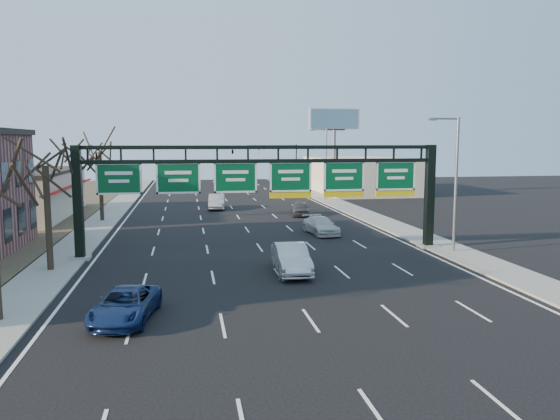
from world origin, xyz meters
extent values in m
plane|color=black|center=(0.00, 0.00, 0.00)|extent=(160.00, 160.00, 0.00)
cube|color=gray|center=(-12.80, 20.00, 0.06)|extent=(3.00, 120.00, 0.12)
cube|color=gray|center=(12.80, 20.00, 0.06)|extent=(3.00, 120.00, 0.12)
cube|color=white|center=(0.00, 20.00, 0.01)|extent=(21.60, 120.00, 0.01)
cube|color=black|center=(-11.70, 8.00, 3.60)|extent=(0.55, 0.55, 7.20)
cube|color=gray|center=(-11.70, 8.00, 0.10)|extent=(1.20, 1.20, 0.20)
cube|color=black|center=(11.70, 8.00, 3.60)|extent=(0.55, 0.55, 7.20)
cube|color=gray|center=(11.70, 8.00, 0.10)|extent=(1.20, 1.20, 0.20)
cube|color=black|center=(0.00, 8.00, 7.05)|extent=(23.40, 0.25, 0.25)
cube|color=black|center=(0.00, 8.00, 6.15)|extent=(23.40, 0.25, 0.25)
cube|color=#054823|center=(-9.17, 8.00, 5.10)|extent=(2.80, 0.10, 2.00)
cube|color=#054823|center=(-5.50, 8.00, 5.10)|extent=(2.80, 0.10, 2.00)
cube|color=#054823|center=(-1.83, 8.00, 5.10)|extent=(2.80, 0.10, 2.00)
cube|color=#054823|center=(1.83, 8.00, 5.10)|extent=(2.80, 0.10, 2.00)
cube|color=yellow|center=(1.83, 8.00, 3.88)|extent=(2.80, 0.10, 0.40)
cube|color=#054823|center=(5.50, 8.00, 5.10)|extent=(2.80, 0.10, 2.00)
cube|color=yellow|center=(5.50, 8.00, 3.88)|extent=(2.80, 0.10, 0.40)
cube|color=#054823|center=(9.17, 8.00, 5.10)|extent=(2.80, 0.10, 2.00)
cube|color=yellow|center=(9.17, 8.00, 3.88)|extent=(2.80, 0.10, 0.40)
cube|color=#BBB39B|center=(-21.50, 29.00, 2.20)|extent=(10.00, 18.00, 4.40)
cube|color=#332B26|center=(-21.50, 29.00, 4.55)|extent=(10.40, 18.40, 0.30)
cube|color=#A81110|center=(-16.40, 29.00, 3.00)|extent=(1.20, 18.00, 0.40)
cube|color=#BBB39B|center=(20.00, 50.00, 2.50)|extent=(12.00, 20.00, 5.00)
cylinder|color=black|center=(-12.80, 5.00, 3.16)|extent=(0.36, 0.36, 6.08)
cylinder|color=black|center=(-12.80, 15.00, 3.54)|extent=(0.36, 0.36, 6.84)
cylinder|color=black|center=(-12.80, 25.00, 3.35)|extent=(0.36, 0.36, 6.46)
cylinder|color=slate|center=(12.60, 6.00, 4.62)|extent=(0.20, 0.20, 9.00)
cylinder|color=slate|center=(11.70, 6.00, 9.02)|extent=(1.80, 0.12, 0.12)
cube|color=slate|center=(10.80, 6.00, 8.97)|extent=(0.50, 0.22, 0.15)
cylinder|color=slate|center=(12.60, 40.00, 4.62)|extent=(0.20, 0.20, 9.00)
cylinder|color=slate|center=(11.70, 40.00, 9.02)|extent=(1.80, 0.12, 0.12)
cube|color=slate|center=(10.80, 40.00, 8.97)|extent=(0.50, 0.22, 0.15)
cylinder|color=slate|center=(15.00, 45.00, 4.50)|extent=(0.50, 0.50, 9.00)
cube|color=slate|center=(15.00, 45.00, 9.00)|extent=(3.00, 0.30, 0.20)
cube|color=white|center=(15.00, 45.00, 10.50)|extent=(7.00, 0.30, 3.00)
cube|color=teal|center=(15.00, 44.80, 10.50)|extent=(6.60, 0.05, 2.60)
cylinder|color=black|center=(11.80, 55.00, 3.50)|extent=(0.18, 0.18, 7.00)
cylinder|color=black|center=(8.00, 55.00, 6.80)|extent=(7.60, 0.14, 0.14)
imported|color=black|center=(6.00, 55.00, 6.00)|extent=(0.20, 0.20, 1.00)
imported|color=black|center=(2.00, 55.00, 6.00)|extent=(0.54, 0.54, 1.62)
imported|color=navy|center=(-7.62, -4.68, 0.66)|extent=(2.98, 5.08, 1.33)
imported|color=#B6B7BB|center=(0.77, 2.25, 0.82)|extent=(1.90, 5.04, 1.64)
imported|color=silver|center=(5.64, 14.79, 0.69)|extent=(2.47, 4.92, 1.37)
imported|color=#3D4042|center=(6.30, 25.95, 0.70)|extent=(2.30, 4.34, 1.41)
imported|color=#A8A7AC|center=(-1.71, 32.75, 0.81)|extent=(2.11, 5.04, 1.62)
camera|label=1|loc=(-5.02, -27.49, 7.42)|focal=35.00mm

